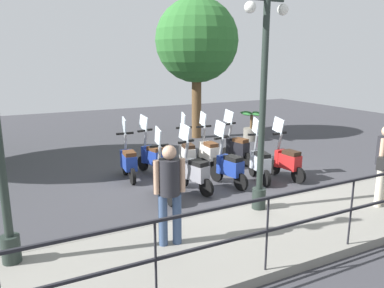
% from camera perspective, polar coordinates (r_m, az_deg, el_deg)
% --- Properties ---
extents(ground_plane, '(28.00, 28.00, 0.00)m').
position_cam_1_polar(ground_plane, '(9.58, 3.22, -5.19)').
color(ground_plane, '#38383D').
extents(promenade_walkway, '(2.20, 20.00, 0.15)m').
position_cam_1_polar(promenade_walkway, '(7.19, 16.16, -11.45)').
color(promenade_walkway, gray).
rests_on(promenade_walkway, ground_plane).
extents(fence_railing, '(0.04, 16.03, 1.07)m').
position_cam_1_polar(fence_railing, '(6.23, 23.23, -7.65)').
color(fence_railing, black).
rests_on(fence_railing, promenade_walkway).
extents(lamp_post_near, '(0.26, 0.90, 4.18)m').
position_cam_1_polar(lamp_post_near, '(6.97, 10.68, 4.58)').
color(lamp_post_near, '#232D28').
rests_on(lamp_post_near, promenade_walkway).
extents(pedestrian_with_bag, '(0.45, 0.62, 1.59)m').
position_cam_1_polar(pedestrian_with_bag, '(8.08, 27.24, -2.14)').
color(pedestrian_with_bag, beige).
rests_on(pedestrian_with_bag, promenade_walkway).
extents(pedestrian_distant, '(0.38, 0.48, 1.59)m').
position_cam_1_polar(pedestrian_distant, '(5.69, -3.44, -6.64)').
color(pedestrian_distant, '#384C70').
rests_on(pedestrian_distant, promenade_walkway).
extents(tree_distant, '(3.03, 3.03, 5.11)m').
position_cam_1_polar(tree_distant, '(14.08, 0.72, 15.38)').
color(tree_distant, brown).
rests_on(tree_distant, ground_plane).
extents(potted_palm, '(1.06, 0.66, 1.05)m').
position_cam_1_polar(potted_palm, '(13.96, 9.00, 2.36)').
color(potted_palm, slate).
rests_on(potted_palm, ground_plane).
extents(scooter_near_0, '(1.23, 0.44, 1.54)m').
position_cam_1_polar(scooter_near_0, '(9.65, 14.20, -2.45)').
color(scooter_near_0, black).
rests_on(scooter_near_0, ground_plane).
extents(scooter_near_1, '(1.21, 0.51, 1.54)m').
position_cam_1_polar(scooter_near_1, '(9.34, 10.28, -2.76)').
color(scooter_near_1, black).
rests_on(scooter_near_1, ground_plane).
extents(scooter_near_2, '(1.22, 0.49, 1.54)m').
position_cam_1_polar(scooter_near_2, '(8.90, 5.64, -3.41)').
color(scooter_near_2, black).
rests_on(scooter_near_2, ground_plane).
extents(scooter_near_3, '(1.21, 0.52, 1.54)m').
position_cam_1_polar(scooter_near_3, '(8.47, 0.33, -4.20)').
color(scooter_near_3, black).
rests_on(scooter_near_3, ground_plane).
extents(scooter_near_4, '(1.23, 0.44, 1.54)m').
position_cam_1_polar(scooter_near_4, '(8.04, -4.30, -5.19)').
color(scooter_near_4, black).
rests_on(scooter_near_4, ground_plane).
extents(scooter_far_0, '(1.21, 0.51, 1.54)m').
position_cam_1_polar(scooter_far_0, '(10.80, 6.80, -0.49)').
color(scooter_far_0, black).
rests_on(scooter_far_0, ground_plane).
extents(scooter_far_1, '(1.23, 0.44, 1.54)m').
position_cam_1_polar(scooter_far_1, '(10.27, 2.50, -1.12)').
color(scooter_far_1, black).
rests_on(scooter_far_1, ground_plane).
extents(scooter_far_2, '(1.23, 0.47, 1.54)m').
position_cam_1_polar(scooter_far_2, '(10.08, -0.80, -1.38)').
color(scooter_far_2, black).
rests_on(scooter_far_2, ground_plane).
extents(scooter_far_3, '(1.21, 0.52, 1.54)m').
position_cam_1_polar(scooter_far_3, '(9.81, -6.14, -1.87)').
color(scooter_far_3, black).
rests_on(scooter_far_3, ground_plane).
extents(scooter_far_4, '(1.23, 0.44, 1.54)m').
position_cam_1_polar(scooter_far_4, '(9.45, -9.67, -2.56)').
color(scooter_far_4, black).
rests_on(scooter_far_4, ground_plane).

